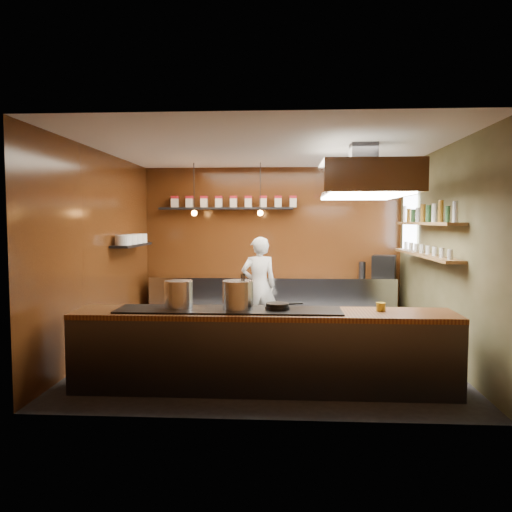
# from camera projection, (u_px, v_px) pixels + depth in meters

# --- Properties ---
(floor) EXTENTS (5.00, 5.00, 0.00)m
(floor) POSITION_uv_depth(u_px,v_px,m) (268.00, 353.00, 7.41)
(floor) COLOR black
(floor) RESTS_ON ground
(back_wall) EXTENTS (5.00, 0.00, 5.00)m
(back_wall) POSITION_uv_depth(u_px,v_px,m) (272.00, 244.00, 9.79)
(back_wall) COLOR #351409
(back_wall) RESTS_ON ground
(left_wall) EXTENTS (0.00, 5.00, 5.00)m
(left_wall) POSITION_uv_depth(u_px,v_px,m) (101.00, 252.00, 7.45)
(left_wall) COLOR #351409
(left_wall) RESTS_ON ground
(right_wall) EXTENTS (0.00, 5.00, 5.00)m
(right_wall) POSITION_uv_depth(u_px,v_px,m) (442.00, 253.00, 7.16)
(right_wall) COLOR #474728
(right_wall) RESTS_ON ground
(ceiling) EXTENTS (5.00, 5.00, 0.00)m
(ceiling) POSITION_uv_depth(u_px,v_px,m) (268.00, 149.00, 7.20)
(ceiling) COLOR silver
(ceiling) RESTS_ON back_wall
(window_pane) EXTENTS (0.00, 1.00, 1.00)m
(window_pane) POSITION_uv_depth(u_px,v_px,m) (410.00, 224.00, 8.82)
(window_pane) COLOR white
(window_pane) RESTS_ON right_wall
(prep_counter) EXTENTS (4.60, 0.65, 0.90)m
(prep_counter) POSITION_uv_depth(u_px,v_px,m) (272.00, 300.00, 9.54)
(prep_counter) COLOR silver
(prep_counter) RESTS_ON floor
(pass_counter) EXTENTS (4.40, 0.72, 0.94)m
(pass_counter) POSITION_uv_depth(u_px,v_px,m) (263.00, 350.00, 5.78)
(pass_counter) COLOR #38383D
(pass_counter) RESTS_ON floor
(tin_shelf) EXTENTS (2.60, 0.26, 0.04)m
(tin_shelf) POSITION_uv_depth(u_px,v_px,m) (226.00, 208.00, 9.66)
(tin_shelf) COLOR black
(tin_shelf) RESTS_ON back_wall
(plate_shelf) EXTENTS (0.30, 1.40, 0.04)m
(plate_shelf) POSITION_uv_depth(u_px,v_px,m) (132.00, 245.00, 8.43)
(plate_shelf) COLOR black
(plate_shelf) RESTS_ON left_wall
(bottle_shelf_upper) EXTENTS (0.26, 2.80, 0.04)m
(bottle_shelf_upper) POSITION_uv_depth(u_px,v_px,m) (425.00, 224.00, 7.44)
(bottle_shelf_upper) COLOR olive
(bottle_shelf_upper) RESTS_ON right_wall
(bottle_shelf_lower) EXTENTS (0.26, 2.80, 0.04)m
(bottle_shelf_lower) POSITION_uv_depth(u_px,v_px,m) (425.00, 255.00, 7.47)
(bottle_shelf_lower) COLOR olive
(bottle_shelf_lower) RESTS_ON right_wall
(extractor_hood) EXTENTS (1.20, 2.00, 0.72)m
(extractor_hood) POSITION_uv_depth(u_px,v_px,m) (363.00, 181.00, 6.76)
(extractor_hood) COLOR #38383D
(extractor_hood) RESTS_ON ceiling
(pendant_left) EXTENTS (0.10, 0.10, 0.95)m
(pendant_left) POSITION_uv_depth(u_px,v_px,m) (194.00, 210.00, 9.03)
(pendant_left) COLOR black
(pendant_left) RESTS_ON ceiling
(pendant_right) EXTENTS (0.10, 0.10, 0.95)m
(pendant_right) POSITION_uv_depth(u_px,v_px,m) (260.00, 210.00, 8.96)
(pendant_right) COLOR black
(pendant_right) RESTS_ON ceiling
(storage_tins) EXTENTS (2.43, 0.13, 0.22)m
(storage_tins) POSITION_uv_depth(u_px,v_px,m) (234.00, 202.00, 9.64)
(storage_tins) COLOR beige
(storage_tins) RESTS_ON tin_shelf
(plate_stacks) EXTENTS (0.26, 1.16, 0.16)m
(plate_stacks) POSITION_uv_depth(u_px,v_px,m) (132.00, 239.00, 8.42)
(plate_stacks) COLOR white
(plate_stacks) RESTS_ON plate_shelf
(bottles) EXTENTS (0.06, 2.66, 0.24)m
(bottles) POSITION_uv_depth(u_px,v_px,m) (426.00, 214.00, 7.43)
(bottles) COLOR silver
(bottles) RESTS_ON bottle_shelf_upper
(wine_glasses) EXTENTS (0.07, 2.37, 0.13)m
(wine_glasses) POSITION_uv_depth(u_px,v_px,m) (425.00, 249.00, 7.46)
(wine_glasses) COLOR silver
(wine_glasses) RESTS_ON bottle_shelf_lower
(stockpot_large) EXTENTS (0.34, 0.34, 0.32)m
(stockpot_large) POSITION_uv_depth(u_px,v_px,m) (179.00, 294.00, 5.85)
(stockpot_large) COLOR silver
(stockpot_large) RESTS_ON pass_counter
(stockpot_small) EXTENTS (0.44, 0.44, 0.33)m
(stockpot_small) POSITION_uv_depth(u_px,v_px,m) (238.00, 295.00, 5.75)
(stockpot_small) COLOR #B2B5BA
(stockpot_small) RESTS_ON pass_counter
(utensil_crock) EXTENTS (0.15, 0.15, 0.19)m
(utensil_crock) POSITION_uv_depth(u_px,v_px,m) (243.00, 301.00, 5.79)
(utensil_crock) COLOR silver
(utensil_crock) RESTS_ON pass_counter
(frying_pan) EXTENTS (0.44, 0.29, 0.07)m
(frying_pan) POSITION_uv_depth(u_px,v_px,m) (278.00, 306.00, 5.76)
(frying_pan) COLOR black
(frying_pan) RESTS_ON pass_counter
(butter_jar) EXTENTS (0.12, 0.12, 0.10)m
(butter_jar) POSITION_uv_depth(u_px,v_px,m) (381.00, 307.00, 5.76)
(butter_jar) COLOR gold
(butter_jar) RESTS_ON pass_counter
(espresso_machine) EXTENTS (0.51, 0.50, 0.41)m
(espresso_machine) POSITION_uv_depth(u_px,v_px,m) (384.00, 266.00, 9.33)
(espresso_machine) COLOR black
(espresso_machine) RESTS_ON prep_counter
(chef) EXTENTS (0.70, 0.56, 1.68)m
(chef) POSITION_uv_depth(u_px,v_px,m) (259.00, 286.00, 8.61)
(chef) COLOR white
(chef) RESTS_ON floor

